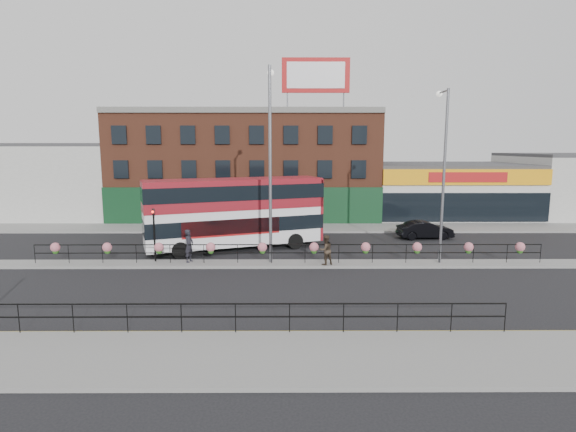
{
  "coord_description": "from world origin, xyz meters",
  "views": [
    {
      "loc": [
        -0.13,
        -25.92,
        6.96
      ],
      "look_at": [
        0.0,
        3.0,
        2.5
      ],
      "focal_mm": 28.0,
      "sensor_mm": 36.0,
      "label": 1
    }
  ],
  "objects_px": {
    "double_decker_bus": "(235,206)",
    "pedestrian_b": "(326,250)",
    "lamp_column_west": "(270,148)",
    "pedestrian_a": "(189,246)",
    "car": "(425,230)",
    "lamp_column_east": "(443,161)"
  },
  "relations": [
    {
      "from": "car",
      "to": "lamp_column_east",
      "type": "height_order",
      "value": "lamp_column_east"
    },
    {
      "from": "double_decker_bus",
      "to": "lamp_column_west",
      "type": "xyz_separation_m",
      "value": [
        2.51,
        -3.72,
        3.93
      ]
    },
    {
      "from": "lamp_column_west",
      "to": "pedestrian_a",
      "type": "bearing_deg",
      "value": -177.21
    },
    {
      "from": "car",
      "to": "pedestrian_a",
      "type": "distance_m",
      "value": 18.08
    },
    {
      "from": "car",
      "to": "pedestrian_a",
      "type": "xyz_separation_m",
      "value": [
        -16.42,
        -7.54,
        0.45
      ]
    },
    {
      "from": "pedestrian_a",
      "to": "lamp_column_east",
      "type": "xyz_separation_m",
      "value": [
        14.94,
        0.1,
        5.01
      ]
    },
    {
      "from": "pedestrian_a",
      "to": "lamp_column_west",
      "type": "relative_size",
      "value": 0.17
    },
    {
      "from": "lamp_column_west",
      "to": "lamp_column_east",
      "type": "height_order",
      "value": "lamp_column_west"
    },
    {
      "from": "double_decker_bus",
      "to": "pedestrian_a",
      "type": "height_order",
      "value": "double_decker_bus"
    },
    {
      "from": "pedestrian_a",
      "to": "lamp_column_west",
      "type": "height_order",
      "value": "lamp_column_west"
    },
    {
      "from": "car",
      "to": "lamp_column_west",
      "type": "height_order",
      "value": "lamp_column_west"
    },
    {
      "from": "pedestrian_a",
      "to": "lamp_column_east",
      "type": "height_order",
      "value": "lamp_column_east"
    },
    {
      "from": "pedestrian_b",
      "to": "lamp_column_west",
      "type": "bearing_deg",
      "value": -42.04
    },
    {
      "from": "pedestrian_a",
      "to": "pedestrian_b",
      "type": "bearing_deg",
      "value": -78.74
    },
    {
      "from": "double_decker_bus",
      "to": "pedestrian_b",
      "type": "bearing_deg",
      "value": -39.0
    },
    {
      "from": "car",
      "to": "lamp_column_east",
      "type": "distance_m",
      "value": 9.35
    },
    {
      "from": "pedestrian_b",
      "to": "lamp_column_west",
      "type": "relative_size",
      "value": 0.15
    },
    {
      "from": "car",
      "to": "pedestrian_b",
      "type": "distance_m",
      "value": 11.72
    },
    {
      "from": "lamp_column_west",
      "to": "lamp_column_east",
      "type": "bearing_deg",
      "value": -0.76
    },
    {
      "from": "double_decker_bus",
      "to": "pedestrian_a",
      "type": "distance_m",
      "value": 4.96
    },
    {
      "from": "lamp_column_west",
      "to": "lamp_column_east",
      "type": "distance_m",
      "value": 10.1
    },
    {
      "from": "car",
      "to": "pedestrian_a",
      "type": "height_order",
      "value": "pedestrian_a"
    }
  ]
}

